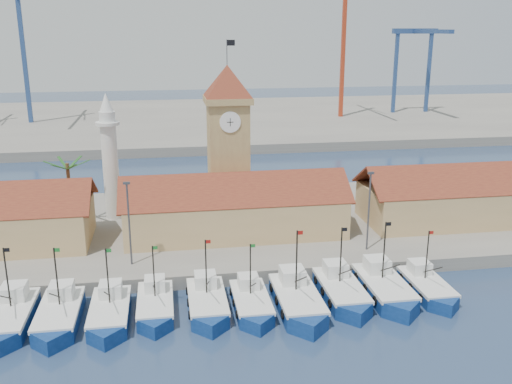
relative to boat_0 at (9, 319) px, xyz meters
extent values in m
plane|color=navy|center=(22.25, -2.92, -0.79)|extent=(400.00, 400.00, 0.00)
cube|color=gray|center=(22.25, 21.08, -0.04)|extent=(140.00, 32.00, 1.50)
cube|color=gray|center=(22.25, 107.08, 0.21)|extent=(240.00, 80.00, 2.00)
cube|color=navy|center=(0.00, 0.41, -0.27)|extent=(3.60, 8.16, 1.85)
cube|color=silver|center=(0.00, 0.41, 0.65)|extent=(3.68, 8.38, 0.36)
cube|color=silver|center=(0.00, 2.45, 1.48)|extent=(2.16, 2.27, 1.44)
cylinder|color=black|center=(0.00, 0.92, 3.54)|extent=(0.14, 0.14, 5.77)
cube|color=black|center=(0.26, 0.92, 6.22)|extent=(0.51, 0.02, 0.36)
cube|color=navy|center=(4.24, 0.14, -0.28)|extent=(3.52, 7.97, 1.81)
cube|color=navy|center=(4.24, -3.84, -0.28)|extent=(3.52, 3.52, 1.81)
cube|color=silver|center=(4.24, 0.14, 0.62)|extent=(3.59, 8.19, 0.35)
cube|color=silver|center=(4.24, 2.13, 1.43)|extent=(2.11, 2.21, 1.41)
cylinder|color=black|center=(4.24, 0.65, 3.44)|extent=(0.14, 0.14, 5.63)
cube|color=#197226|center=(4.50, 0.65, 6.05)|extent=(0.50, 0.02, 0.35)
cube|color=navy|center=(8.67, -0.07, -0.30)|extent=(3.39, 7.67, 1.74)
cube|color=navy|center=(8.67, -3.90, -0.30)|extent=(3.39, 3.39, 1.74)
cube|color=silver|center=(8.67, -0.07, 0.57)|extent=(3.46, 7.88, 0.34)
cube|color=silver|center=(8.67, 1.85, 1.34)|extent=(2.03, 2.13, 1.36)
cylinder|color=black|center=(8.67, 0.42, 3.28)|extent=(0.14, 0.14, 5.42)
cube|color=#197226|center=(8.92, 0.42, 5.80)|extent=(0.48, 0.02, 0.34)
cube|color=navy|center=(12.74, 0.80, -0.33)|extent=(3.22, 7.29, 1.66)
cube|color=navy|center=(12.74, -2.85, -0.33)|extent=(3.22, 3.22, 1.66)
cube|color=silver|center=(12.74, 0.80, 0.50)|extent=(3.29, 7.50, 0.32)
cube|color=silver|center=(12.74, 2.62, 1.24)|extent=(1.93, 2.03, 1.29)
cylinder|color=black|center=(12.74, 1.26, 3.08)|extent=(0.13, 0.13, 5.16)
cube|color=#197226|center=(12.97, 1.26, 5.48)|extent=(0.46, 0.02, 0.32)
cube|color=navy|center=(17.56, 0.50, -0.30)|extent=(3.43, 7.76, 1.76)
cube|color=navy|center=(17.56, -3.38, -0.30)|extent=(3.43, 3.43, 1.76)
cube|color=silver|center=(17.56, 0.50, 0.58)|extent=(3.50, 7.97, 0.34)
cube|color=silver|center=(17.56, 2.44, 1.37)|extent=(2.06, 2.16, 1.37)
cylinder|color=black|center=(17.56, 0.99, 3.33)|extent=(0.14, 0.14, 5.49)
cube|color=#A5140F|center=(17.80, 0.99, 5.87)|extent=(0.49, 0.02, 0.34)
cube|color=navy|center=(21.65, -0.10, -0.33)|extent=(3.22, 7.28, 1.65)
cube|color=navy|center=(21.65, -3.74, -0.33)|extent=(3.22, 3.22, 1.65)
cube|color=silver|center=(21.65, -0.10, 0.50)|extent=(3.28, 7.48, 0.32)
cube|color=silver|center=(21.65, 1.71, 1.23)|extent=(1.93, 2.02, 1.29)
cylinder|color=black|center=(21.65, 0.35, 3.07)|extent=(0.13, 0.13, 5.15)
cube|color=#197226|center=(21.88, 0.35, 5.46)|extent=(0.46, 0.02, 0.32)
cube|color=navy|center=(25.96, -0.58, -0.24)|extent=(3.82, 8.64, 1.96)
cube|color=navy|center=(25.96, -4.90, -0.24)|extent=(3.82, 3.82, 1.96)
cube|color=silver|center=(25.96, -0.58, 0.74)|extent=(3.89, 8.88, 0.38)
cube|color=silver|center=(25.96, 1.58, 1.61)|extent=(2.29, 2.40, 1.53)
cylinder|color=black|center=(25.96, -0.04, 3.79)|extent=(0.15, 0.15, 6.11)
cube|color=#A5140F|center=(26.24, -0.04, 6.63)|extent=(0.55, 0.02, 0.38)
cube|color=navy|center=(30.67, 0.71, -0.27)|extent=(3.61, 8.17, 1.86)
cube|color=navy|center=(30.67, -3.38, -0.27)|extent=(3.61, 3.61, 1.86)
cube|color=silver|center=(30.67, 0.71, 0.66)|extent=(3.68, 8.40, 0.36)
cube|color=silver|center=(30.67, 2.75, 1.48)|extent=(2.17, 2.27, 1.44)
cylinder|color=black|center=(30.67, 1.22, 3.54)|extent=(0.14, 0.14, 5.78)
cube|color=black|center=(30.92, 1.22, 6.23)|extent=(0.52, 0.02, 0.36)
cube|color=navy|center=(35.05, 0.66, -0.25)|extent=(3.77, 8.53, 1.94)
cube|color=navy|center=(35.05, -3.61, -0.25)|extent=(3.77, 3.77, 1.94)
cube|color=silver|center=(35.05, 0.66, 0.72)|extent=(3.85, 8.77, 0.38)
cube|color=silver|center=(35.05, 2.79, 1.58)|extent=(2.26, 2.37, 1.51)
cylinder|color=black|center=(35.05, 1.19, 3.74)|extent=(0.15, 0.15, 6.03)
cube|color=black|center=(35.32, 1.19, 6.54)|extent=(0.54, 0.02, 0.38)
cube|color=navy|center=(39.45, 0.46, -0.33)|extent=(3.24, 7.33, 1.67)
cube|color=navy|center=(39.45, -3.21, -0.33)|extent=(3.24, 3.24, 1.67)
cube|color=silver|center=(39.45, 0.46, 0.51)|extent=(3.30, 7.53, 0.32)
cube|color=silver|center=(39.45, 2.29, 1.25)|extent=(1.94, 2.04, 1.30)
cylinder|color=black|center=(39.45, 0.92, 3.10)|extent=(0.13, 0.13, 5.18)
cube|color=#A5140F|center=(39.69, 0.92, 5.51)|extent=(0.46, 0.02, 0.32)
cube|color=tan|center=(22.25, 17.08, 2.96)|extent=(26.00, 10.00, 4.50)
cube|color=brown|center=(22.25, 14.58, 6.71)|extent=(27.04, 5.13, 3.21)
cube|color=brown|center=(22.25, 19.58, 6.71)|extent=(27.04, 5.13, 3.21)
cube|color=tan|center=(54.25, 17.08, 2.96)|extent=(30.00, 10.00, 4.50)
cube|color=brown|center=(54.25, 14.58, 6.71)|extent=(31.20, 5.13, 3.21)
cube|color=brown|center=(54.25, 19.58, 6.71)|extent=(31.20, 5.13, 3.21)
cube|color=tan|center=(22.25, 23.08, 8.21)|extent=(5.00, 5.00, 15.00)
cube|color=tan|center=(22.25, 23.08, 16.11)|extent=(5.80, 5.80, 0.80)
pyramid|color=brown|center=(22.25, 23.08, 18.41)|extent=(5.80, 5.80, 4.00)
cylinder|color=white|center=(22.25, 20.53, 13.71)|extent=(2.60, 0.15, 2.60)
cube|color=black|center=(22.25, 20.45, 13.71)|extent=(0.08, 0.02, 1.00)
cube|color=black|center=(22.25, 20.45, 13.71)|extent=(0.80, 0.02, 0.08)
cylinder|color=#3F3F44|center=(22.25, 23.08, 21.91)|extent=(0.10, 0.10, 3.00)
cube|color=black|center=(22.75, 23.08, 23.01)|extent=(1.00, 0.03, 0.70)
cylinder|color=silver|center=(7.25, 25.08, 7.71)|extent=(2.00, 2.00, 14.00)
cylinder|color=silver|center=(7.25, 25.08, 13.21)|extent=(3.00, 3.00, 0.40)
cone|color=silver|center=(7.25, 25.08, 15.81)|extent=(1.80, 1.80, 2.40)
cylinder|color=brown|center=(2.25, 23.08, 4.71)|extent=(0.44, 0.44, 8.00)
cube|color=#20581E|center=(3.65, 23.08, 8.51)|extent=(2.80, 0.35, 1.18)
cube|color=#20581E|center=(2.95, 24.29, 8.51)|extent=(1.71, 2.60, 1.18)
cube|color=#20581E|center=(1.55, 24.29, 8.51)|extent=(1.71, 2.60, 1.18)
cube|color=#20581E|center=(0.85, 23.08, 8.51)|extent=(2.80, 0.35, 1.18)
cube|color=#20581E|center=(1.55, 21.86, 8.51)|extent=(1.71, 2.60, 1.18)
cube|color=#20581E|center=(2.95, 21.86, 8.51)|extent=(1.71, 2.60, 1.18)
cylinder|color=#3F3F44|center=(10.25, 9.08, 5.21)|extent=(0.20, 0.20, 9.00)
cube|color=#3F3F44|center=(10.25, 9.08, 9.61)|extent=(0.70, 0.25, 0.25)
cylinder|color=#3F3F44|center=(36.25, 9.08, 5.21)|extent=(0.20, 0.20, 9.00)
cube|color=#3F3F44|center=(36.25, 9.08, 9.61)|extent=(0.70, 0.25, 0.25)
cube|color=navy|center=(-19.58, 105.08, 17.16)|extent=(1.00, 1.00, 31.89)
cube|color=#AF351A|center=(62.10, 102.08, 18.70)|extent=(1.00, 1.00, 34.97)
cube|color=navy|center=(79.25, 107.08, 12.21)|extent=(0.90, 0.90, 22.00)
cube|color=navy|center=(89.25, 107.08, 12.21)|extent=(0.90, 0.90, 22.00)
cube|color=navy|center=(84.25, 107.08, 23.71)|extent=(13.00, 1.40, 1.40)
cube|color=navy|center=(84.25, 97.08, 23.71)|extent=(1.40, 22.00, 1.00)
camera|label=1|loc=(14.34, -48.13, 24.90)|focal=40.00mm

